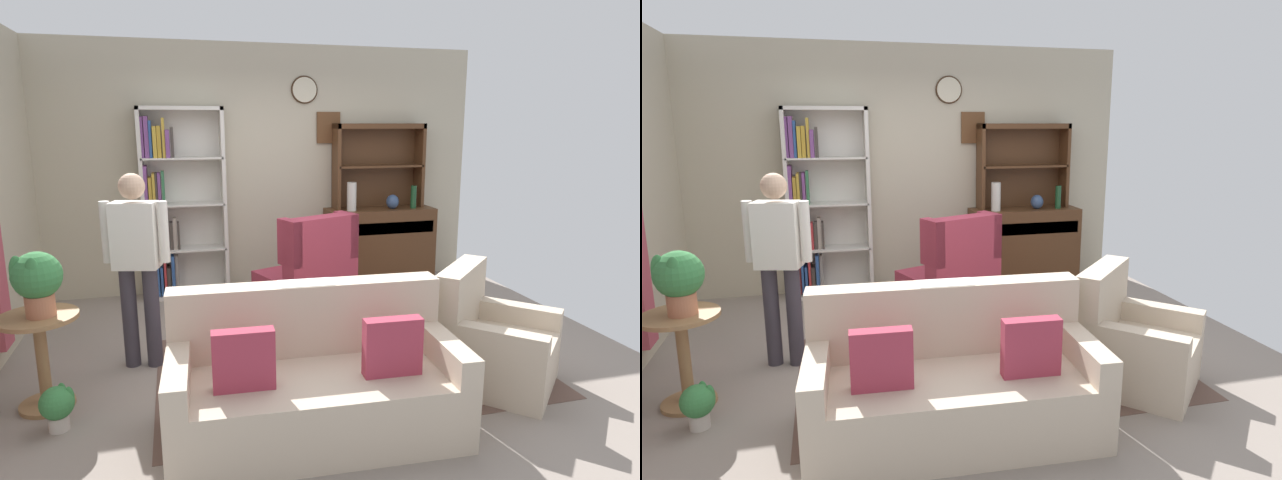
% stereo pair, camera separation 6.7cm
% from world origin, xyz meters
% --- Properties ---
extents(ground_plane, '(5.40, 4.60, 0.02)m').
position_xyz_m(ground_plane, '(0.00, 0.00, -0.01)').
color(ground_plane, gray).
extents(wall_back, '(5.00, 0.09, 2.80)m').
position_xyz_m(wall_back, '(0.00, 2.13, 1.41)').
color(wall_back, '#BCB299').
rests_on(wall_back, ground_plane).
extents(area_rug, '(2.98, 1.88, 0.01)m').
position_xyz_m(area_rug, '(0.20, -0.30, 0.00)').
color(area_rug, brown).
rests_on(area_rug, ground_plane).
extents(bookshelf, '(0.90, 0.30, 2.10)m').
position_xyz_m(bookshelf, '(-1.08, 1.94, 1.03)').
color(bookshelf, silver).
rests_on(bookshelf, ground_plane).
extents(sideboard, '(1.30, 0.45, 0.92)m').
position_xyz_m(sideboard, '(1.30, 1.86, 0.51)').
color(sideboard, '#4C2D19').
rests_on(sideboard, ground_plane).
extents(sideboard_hutch, '(1.10, 0.26, 1.00)m').
position_xyz_m(sideboard_hutch, '(1.30, 1.97, 1.56)').
color(sideboard_hutch, '#4C2D19').
rests_on(sideboard_hutch, sideboard).
extents(vase_tall, '(0.11, 0.11, 0.33)m').
position_xyz_m(vase_tall, '(0.91, 1.78, 1.09)').
color(vase_tall, beige).
rests_on(vase_tall, sideboard).
extents(vase_round, '(0.15, 0.15, 0.17)m').
position_xyz_m(vase_round, '(1.43, 1.79, 1.01)').
color(vase_round, '#33476B').
rests_on(vase_round, sideboard).
extents(bottle_wine, '(0.07, 0.07, 0.27)m').
position_xyz_m(bottle_wine, '(1.69, 1.77, 1.06)').
color(bottle_wine, '#194223').
rests_on(bottle_wine, sideboard).
extents(couch_floral, '(1.84, 0.95, 0.90)m').
position_xyz_m(couch_floral, '(-0.29, -1.10, 0.31)').
color(couch_floral, beige).
rests_on(couch_floral, ground_plane).
extents(armchair_floral, '(1.08, 1.08, 0.88)m').
position_xyz_m(armchair_floral, '(1.16, -0.83, 0.29)').
color(armchair_floral, beige).
rests_on(armchair_floral, ground_plane).
extents(wingback_chair, '(1.02, 1.03, 1.05)m').
position_xyz_m(wingback_chair, '(0.19, 0.95, 0.38)').
color(wingback_chair, '#A33347').
rests_on(wingback_chair, ground_plane).
extents(plant_stand, '(0.52, 0.52, 0.67)m').
position_xyz_m(plant_stand, '(-2.01, -0.34, 0.41)').
color(plant_stand, '#997047').
rests_on(plant_stand, ground_plane).
extents(potted_plant_large, '(0.32, 0.32, 0.44)m').
position_xyz_m(potted_plant_large, '(-1.99, -0.37, 0.93)').
color(potted_plant_large, '#AD6B4C').
rests_on(potted_plant_large, plant_stand).
extents(potted_plant_small, '(0.21, 0.21, 0.30)m').
position_xyz_m(potted_plant_small, '(-1.87, -0.69, 0.17)').
color(potted_plant_small, beige).
rests_on(potted_plant_small, ground_plane).
extents(person_reading, '(0.52, 0.28, 1.56)m').
position_xyz_m(person_reading, '(-1.39, 0.17, 0.91)').
color(person_reading, '#38333D').
rests_on(person_reading, ground_plane).
extents(coffee_table, '(0.80, 0.50, 0.42)m').
position_xyz_m(coffee_table, '(-0.35, -0.24, 0.35)').
color(coffee_table, '#4C2D19').
rests_on(coffee_table, ground_plane).
extents(book_stack, '(0.22, 0.17, 0.10)m').
position_xyz_m(book_stack, '(-0.23, -0.15, 0.47)').
color(book_stack, '#284C8C').
rests_on(book_stack, coffee_table).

